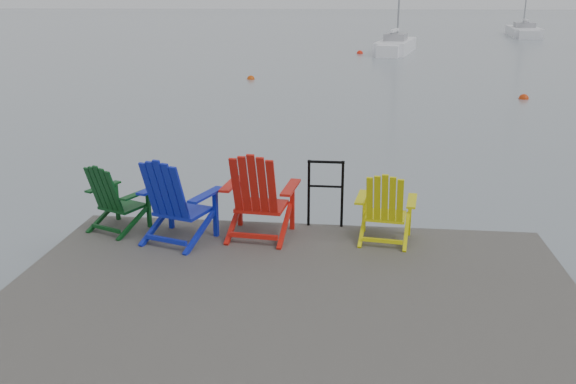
# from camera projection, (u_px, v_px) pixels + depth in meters

# --- Properties ---
(ground) EXTENTS (400.00, 400.00, 0.00)m
(ground) POSITION_uv_depth(u_px,v_px,m) (285.00, 360.00, 5.99)
(ground) COLOR slate
(ground) RESTS_ON ground
(dock) EXTENTS (6.00, 5.00, 1.40)m
(dock) POSITION_uv_depth(u_px,v_px,m) (285.00, 329.00, 5.88)
(dock) COLOR #2F2C29
(dock) RESTS_ON ground
(handrail) EXTENTS (0.48, 0.04, 0.90)m
(handrail) POSITION_uv_depth(u_px,v_px,m) (326.00, 187.00, 7.96)
(handrail) COLOR black
(handrail) RESTS_ON dock
(chair_green) EXTENTS (0.88, 0.84, 0.91)m
(chair_green) POSITION_uv_depth(u_px,v_px,m) (115.00, 197.00, 7.84)
(chair_green) COLOR #0B3D15
(chair_green) RESTS_ON dock
(chair_blue) EXTENTS (1.03, 0.98, 1.09)m
(chair_blue) POSITION_uv_depth(u_px,v_px,m) (176.00, 200.00, 7.44)
(chair_blue) COLOR #101EA8
(chair_blue) RESTS_ON dock
(chair_red) EXTENTS (0.96, 0.90, 1.13)m
(chair_red) POSITION_uv_depth(u_px,v_px,m) (259.00, 195.00, 7.57)
(chair_red) COLOR red
(chair_red) RESTS_ON dock
(chair_yellow) EXTENTS (0.79, 0.74, 0.92)m
(chair_yellow) POSITION_uv_depth(u_px,v_px,m) (385.00, 207.00, 7.46)
(chair_yellow) COLOR yellow
(chair_yellow) RESTS_ON dock
(sailboat_near) EXTENTS (3.16, 7.38, 10.05)m
(sailboat_near) POSITION_uv_depth(u_px,v_px,m) (396.00, 47.00, 39.64)
(sailboat_near) COLOR white
(sailboat_near) RESTS_ON ground
(sailboat_mid) EXTENTS (3.75, 9.73, 12.95)m
(sailboat_mid) POSITION_uv_depth(u_px,v_px,m) (523.00, 32.00, 57.28)
(sailboat_mid) COLOR white
(sailboat_mid) RESTS_ON ground
(buoy_a) EXTENTS (0.35, 0.35, 0.35)m
(buoy_a) POSITION_uv_depth(u_px,v_px,m) (524.00, 99.00, 21.49)
(buoy_a) COLOR #C0320B
(buoy_a) RESTS_ON ground
(buoy_b) EXTENTS (0.34, 0.34, 0.34)m
(buoy_b) POSITION_uv_depth(u_px,v_px,m) (251.00, 79.00, 26.68)
(buoy_b) COLOR #BC430B
(buoy_b) RESTS_ON ground
(buoy_d) EXTENTS (0.40, 0.40, 0.40)m
(buoy_d) POSITION_uv_depth(u_px,v_px,m) (360.00, 54.00, 39.06)
(buoy_d) COLOR red
(buoy_d) RESTS_ON ground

